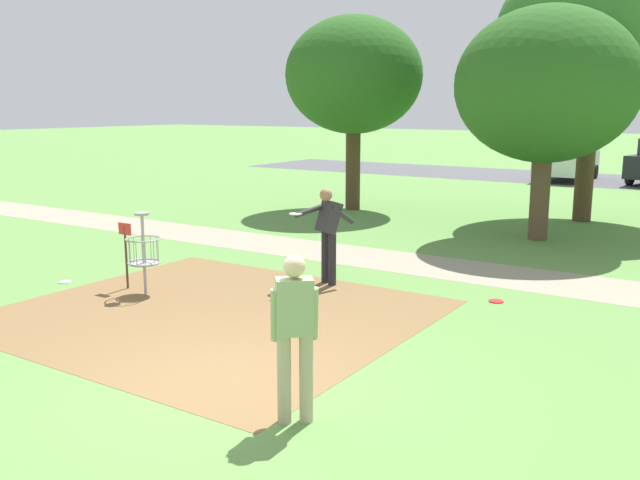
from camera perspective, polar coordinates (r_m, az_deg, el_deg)
ground_plane at (r=8.01m, az=-8.38°, el=-11.97°), size 160.00×160.00×0.00m
dirt_tee_pad at (r=10.70m, az=-8.87°, el=-5.98°), size 6.06×5.50×0.01m
disc_golf_basket at (r=11.84m, az=-14.55°, el=-0.80°), size 0.98×0.58×1.39m
player_foreground_watching at (r=6.79m, az=-2.10°, el=-7.39°), size 0.46×0.45×1.71m
player_throwing at (r=12.06m, az=0.66°, el=0.89°), size 0.85×0.91×1.71m
frisbee_near_basket at (r=11.53m, az=14.37°, el=-4.93°), size 0.23×0.23×0.02m
frisbee_by_tee at (r=13.18m, az=-20.36°, el=-3.28°), size 0.21×0.21×0.02m
frisbee_mid_grass at (r=11.26m, az=-3.62°, el=-4.98°), size 0.23×0.23×0.02m
tree_near_right at (r=20.90m, az=2.81°, el=13.42°), size 4.05×4.05×5.73m
tree_mid_left at (r=16.83m, az=18.24°, el=12.05°), size 4.16×4.16×5.35m
tree_mid_center at (r=20.13m, az=21.80°, el=15.48°), size 5.12×5.12×7.13m
parking_lot_strip at (r=31.58m, az=24.08°, el=4.44°), size 36.00×6.00×0.01m
parked_car_leftmost at (r=31.22m, az=19.76°, el=6.38°), size 1.99×4.20×1.84m
gravel_path at (r=13.63m, az=11.01°, el=-2.35°), size 40.00×1.79×0.00m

